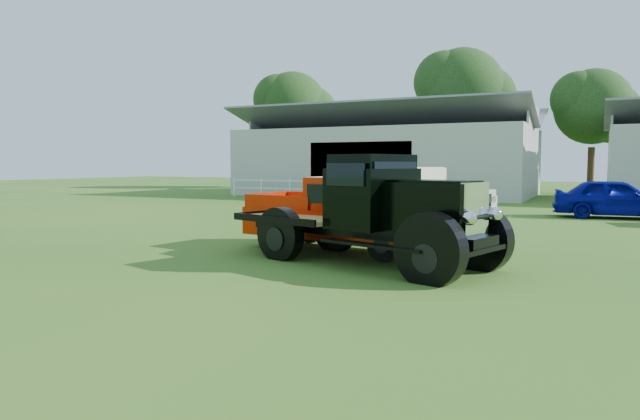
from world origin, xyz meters
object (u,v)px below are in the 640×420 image
at_px(white_pickup, 409,199).
at_px(misc_car_blue, 616,198).
at_px(vintage_flatbed, 368,209).
at_px(red_pickup, 342,213).

bearing_deg(white_pickup, misc_car_blue, 67.83).
xyz_separation_m(vintage_flatbed, misc_car_blue, (4.78, 13.19, -0.37)).
bearing_deg(red_pickup, misc_car_blue, 71.51).
xyz_separation_m(vintage_flatbed, red_pickup, (-1.18, 1.35, -0.23)).
relative_size(vintage_flatbed, red_pickup, 1.16).
distance_m(white_pickup, misc_car_blue, 9.05).
xyz_separation_m(red_pickup, misc_car_blue, (5.96, 11.85, -0.13)).
distance_m(vintage_flatbed, red_pickup, 1.80).
distance_m(vintage_flatbed, misc_car_blue, 14.04).
distance_m(red_pickup, white_pickup, 4.99).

